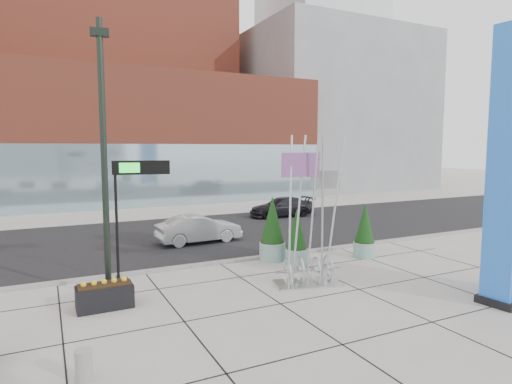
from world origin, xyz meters
name	(u,v)px	position (x,y,z in m)	size (l,w,h in m)	color
ground	(237,299)	(0.00, 0.00, 0.00)	(160.00, 160.00, 0.00)	#9E9991
street_asphalt	(160,238)	(0.00, 10.00, 0.01)	(80.00, 12.00, 0.02)	black
curb_edge	(196,265)	(0.00, 4.00, 0.06)	(80.00, 0.30, 0.12)	gray
tower_podium	(123,139)	(1.00, 27.00, 5.50)	(34.00, 10.00, 11.00)	#9F432E
tower_glass_front	(134,176)	(1.00, 22.20, 2.50)	(34.00, 0.60, 5.00)	#8CA5B2
building_grey_parking	(326,113)	(26.00, 32.00, 9.00)	(20.00, 18.00, 18.00)	slate
building_pale_office	(320,7)	(36.00, 48.00, 27.50)	(16.00, 16.00, 55.00)	#B2B7BC
lamp_post	(105,188)	(-3.58, 1.82, 3.48)	(0.56, 0.47, 8.50)	black
public_art_sculpture	(309,246)	(2.80, 0.23, 1.35)	(2.48, 1.66, 5.16)	silver
concrete_bollard	(84,366)	(-4.68, -3.00, 0.33)	(0.34, 0.34, 0.67)	gray
overhead_street_sign	(136,177)	(-2.28, 3.80, 3.64)	(1.99, 0.56, 4.25)	black
round_planter_east	(365,232)	(7.00, 2.28, 1.10)	(0.93, 0.93, 2.33)	#7CA69D
round_planter_mid	(272,230)	(3.20, 3.60, 1.29)	(1.09, 1.09, 2.72)	#7CA69D
round_planter_west	(297,238)	(3.80, 2.64, 1.07)	(0.90, 0.90, 2.26)	#7CA69D
box_planter_north	(105,295)	(-3.80, 1.00, 0.40)	(1.59, 0.81, 0.87)	black
car_silver_mid	(199,229)	(1.51, 8.11, 0.69)	(1.45, 4.16, 1.37)	#B4B8BC
car_dark_east	(281,207)	(9.21, 13.36, 0.65)	(1.82, 4.48, 1.30)	black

